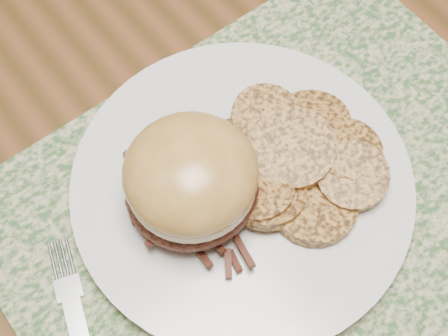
{
  "coord_description": "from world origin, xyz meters",
  "views": [
    {
      "loc": [
        -0.3,
        -0.19,
        1.22
      ],
      "look_at": [
        -0.17,
        -0.02,
        0.79
      ],
      "focal_mm": 50.0,
      "sensor_mm": 36.0,
      "label": 1
    }
  ],
  "objects": [
    {
      "name": "pork_sandwich",
      "position": [
        -0.2,
        -0.02,
        0.81
      ],
      "size": [
        0.12,
        0.11,
        0.08
      ],
      "rotation": [
        0.0,
        0.0,
        -0.17
      ],
      "color": "black",
      "rests_on": "dinner_plate"
    },
    {
      "name": "roasted_potatoes",
      "position": [
        -0.12,
        -0.04,
        0.78
      ],
      "size": [
        0.16,
        0.17,
        0.04
      ],
      "color": "#AC7332",
      "rests_on": "dinner_plate"
    },
    {
      "name": "dinner_plate",
      "position": [
        -0.16,
        -0.03,
        0.76
      ],
      "size": [
        0.26,
        0.26,
        0.02
      ],
      "primitive_type": "cylinder",
      "color": "silver",
      "rests_on": "placemat"
    },
    {
      "name": "ground",
      "position": [
        0.0,
        0.0,
        0.0
      ],
      "size": [
        3.5,
        3.5,
        0.0
      ],
      "primitive_type": "plane",
      "color": "brown",
      "rests_on": "ground"
    },
    {
      "name": "placemat",
      "position": [
        -0.14,
        -0.05,
        0.75
      ],
      "size": [
        0.45,
        0.33,
        0.0
      ],
      "primitive_type": "cube",
      "color": "#33572C",
      "rests_on": "dining_table"
    },
    {
      "name": "dining_table",
      "position": [
        0.0,
        0.0,
        0.67
      ],
      "size": [
        1.5,
        0.9,
        0.75
      ],
      "color": "brown",
      "rests_on": "ground"
    }
  ]
}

